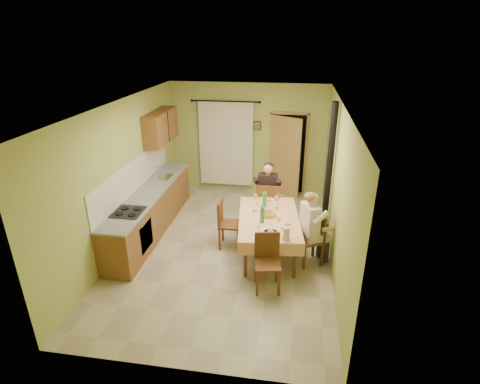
% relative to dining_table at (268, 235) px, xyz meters
% --- Properties ---
extents(floor, '(4.00, 6.00, 0.01)m').
position_rel_dining_table_xyz_m(floor, '(-0.83, 0.10, -0.38)').
color(floor, tan).
rests_on(floor, ground).
extents(room_shell, '(4.04, 6.04, 2.82)m').
position_rel_dining_table_xyz_m(room_shell, '(-0.83, 0.10, 1.44)').
color(room_shell, '#ABB65D').
rests_on(room_shell, ground).
extents(kitchen_run, '(0.64, 3.64, 1.56)m').
position_rel_dining_table_xyz_m(kitchen_run, '(-2.53, 0.50, 0.10)').
color(kitchen_run, brown).
rests_on(kitchen_run, ground).
extents(upper_cabinets, '(0.35, 1.40, 0.70)m').
position_rel_dining_table_xyz_m(upper_cabinets, '(-2.65, 1.80, 1.57)').
color(upper_cabinets, brown).
rests_on(upper_cabinets, room_shell).
extents(curtain, '(1.70, 0.07, 2.22)m').
position_rel_dining_table_xyz_m(curtain, '(-1.38, 3.00, 0.88)').
color(curtain, black).
rests_on(curtain, ground).
extents(doorway, '(0.96, 0.44, 2.15)m').
position_rel_dining_table_xyz_m(doorway, '(0.20, 2.98, 0.67)').
color(doorway, black).
rests_on(doorway, ground).
extents(dining_table, '(1.33, 1.98, 0.76)m').
position_rel_dining_table_xyz_m(dining_table, '(0.00, 0.00, 0.00)').
color(dining_table, '#EFAE7B').
rests_on(dining_table, ground).
extents(tableware, '(0.88, 1.63, 0.33)m').
position_rel_dining_table_xyz_m(tableware, '(0.03, -0.09, 0.45)').
color(tableware, white).
rests_on(tableware, dining_table).
extents(chair_far, '(0.45, 0.45, 1.01)m').
position_rel_dining_table_xyz_m(chair_far, '(-0.13, 1.11, -0.09)').
color(chair_far, '#5A3318').
rests_on(chair_far, ground).
extents(chair_near, '(0.48, 0.48, 0.97)m').
position_rel_dining_table_xyz_m(chair_near, '(0.08, -1.10, -0.09)').
color(chair_near, '#5A3318').
rests_on(chair_near, ground).
extents(chair_right, '(0.55, 0.55, 0.97)m').
position_rel_dining_table_xyz_m(chair_right, '(0.78, -0.22, -0.09)').
color(chair_right, '#5A3318').
rests_on(chair_right, ground).
extents(chair_left, '(0.43, 0.43, 0.98)m').
position_rel_dining_table_xyz_m(chair_left, '(-0.78, 0.13, -0.09)').
color(chair_left, '#5A3318').
rests_on(chair_left, ground).
extents(man_far, '(0.59, 0.47, 1.39)m').
position_rel_dining_table_xyz_m(man_far, '(-0.13, 1.13, 0.50)').
color(man_far, black).
rests_on(man_far, chair_far).
extents(man_right, '(0.61, 0.65, 1.39)m').
position_rel_dining_table_xyz_m(man_right, '(0.77, -0.23, 0.50)').
color(man_right, beige).
rests_on(man_right, chair_right).
extents(stove_flue, '(0.24, 0.24, 2.80)m').
position_rel_dining_table_xyz_m(stove_flue, '(1.07, 0.70, 0.65)').
color(stove_flue, black).
rests_on(stove_flue, ground).
extents(picture_back, '(0.19, 0.03, 0.23)m').
position_rel_dining_table_xyz_m(picture_back, '(-0.58, 3.07, 1.37)').
color(picture_back, black).
rests_on(picture_back, room_shell).
extents(picture_right, '(0.03, 0.31, 0.21)m').
position_rel_dining_table_xyz_m(picture_right, '(1.14, 1.30, 1.47)').
color(picture_right, brown).
rests_on(picture_right, room_shell).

